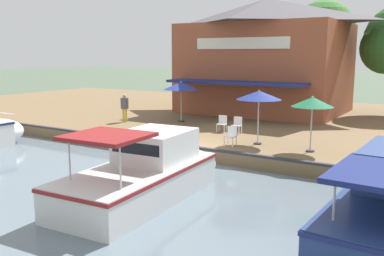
% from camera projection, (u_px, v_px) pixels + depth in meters
% --- Properties ---
extents(ground_plane, '(220.00, 220.00, 0.00)m').
position_uv_depth(ground_plane, '(181.00, 161.00, 18.75)').
color(ground_plane, '#4C5B47').
extents(quay_deck, '(22.00, 56.00, 0.60)m').
position_uv_depth(quay_deck, '(274.00, 121.00, 27.89)').
color(quay_deck, brown).
rests_on(quay_deck, ground).
extents(quay_edge_fender, '(0.20, 50.40, 0.10)m').
position_uv_depth(quay_edge_fender, '(183.00, 146.00, 18.72)').
color(quay_edge_fender, '#2D2D33').
rests_on(quay_edge_fender, quay_deck).
extents(waterfront_restaurant, '(9.97, 10.93, 7.75)m').
position_uv_depth(waterfront_restaurant, '(266.00, 55.00, 29.73)').
color(waterfront_restaurant, brown).
rests_on(waterfront_restaurant, quay_deck).
extents(patio_umbrella_by_entrance, '(2.01, 2.01, 2.45)m').
position_uv_depth(patio_umbrella_by_entrance, '(259.00, 95.00, 18.93)').
color(patio_umbrella_by_entrance, '#B7B7B7').
rests_on(patio_umbrella_by_entrance, quay_deck).
extents(patio_umbrella_far_corner, '(2.08, 2.08, 2.42)m').
position_uv_depth(patio_umbrella_far_corner, '(181.00, 86.00, 25.32)').
color(patio_umbrella_far_corner, '#B7B7B7').
rests_on(patio_umbrella_far_corner, quay_deck).
extents(patio_umbrella_mid_patio_right, '(1.71, 1.71, 2.32)m').
position_uv_depth(patio_umbrella_mid_patio_right, '(312.00, 102.00, 17.47)').
color(patio_umbrella_mid_patio_right, '#B7B7B7').
rests_on(patio_umbrella_mid_patio_right, quay_deck).
extents(cafe_chair_facing_river, '(0.49, 0.49, 0.85)m').
position_uv_depth(cafe_chair_facing_river, '(237.00, 124.00, 21.80)').
color(cafe_chair_facing_river, white).
rests_on(cafe_chair_facing_river, quay_deck).
extents(cafe_chair_under_first_umbrella, '(0.51, 0.51, 0.85)m').
position_uv_depth(cafe_chair_under_first_umbrella, '(222.00, 123.00, 22.24)').
color(cafe_chair_under_first_umbrella, white).
rests_on(cafe_chair_under_first_umbrella, quay_deck).
extents(cafe_chair_mid_patio, '(0.45, 0.45, 0.85)m').
position_uv_depth(cafe_chair_mid_patio, '(231.00, 135.00, 18.92)').
color(cafe_chair_mid_patio, white).
rests_on(cafe_chair_mid_patio, quay_deck).
extents(person_at_quay_edge, '(0.47, 0.47, 1.66)m').
position_uv_depth(person_at_quay_edge, '(125.00, 105.00, 25.43)').
color(person_at_quay_edge, gold).
rests_on(person_at_quay_edge, quay_deck).
extents(motorboat_second_along, '(7.15, 2.93, 2.34)m').
position_uv_depth(motorboat_second_along, '(151.00, 171.00, 13.94)').
color(motorboat_second_along, silver).
rests_on(motorboat_second_along, river_water).
extents(tree_upstream_bank, '(5.06, 4.82, 8.09)m').
position_uv_depth(tree_upstream_bank, '(320.00, 34.00, 32.76)').
color(tree_upstream_bank, brown).
rests_on(tree_upstream_bank, quay_deck).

